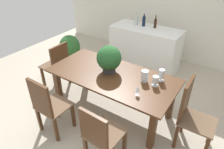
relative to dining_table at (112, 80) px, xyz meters
name	(u,v)px	position (x,y,z in m)	size (l,w,h in m)	color
ground_plane	(112,109)	(0.00, 0.00, -0.62)	(7.04, 7.04, 0.00)	#BCB29E
back_wall	(173,6)	(0.00, 2.60, 0.68)	(6.40, 0.10, 2.60)	silver
dining_table	(112,80)	(0.00, 0.00, 0.00)	(2.08, 1.00, 0.73)	#4C2D19
chair_foot_end	(191,113)	(1.29, 0.00, -0.05)	(0.47, 0.43, 1.05)	#4C2D19
chair_near_left	(48,105)	(-0.47, -0.96, -0.07)	(0.45, 0.43, 0.99)	#4C2D19
chair_head_end	(57,63)	(-1.30, 0.00, -0.09)	(0.44, 0.46, 0.94)	#4C2D19
chair_near_right	(100,134)	(0.47, -0.96, -0.09)	(0.45, 0.47, 0.94)	#4C2D19
flower_centerpiece	(109,59)	(-0.09, 0.05, 0.35)	(0.40, 0.40, 0.45)	#333338
crystal_vase_left	(155,80)	(0.70, 0.10, 0.20)	(0.10, 0.10, 0.16)	silver
crystal_vase_center_near	(145,75)	(0.52, 0.11, 0.22)	(0.11, 0.11, 0.19)	silver
crystal_vase_right	(161,74)	(0.72, 0.27, 0.22)	(0.09, 0.09, 0.19)	silver
wine_glass	(138,89)	(0.59, -0.25, 0.21)	(0.06, 0.06, 0.14)	silver
kitchen_counter	(145,48)	(-0.22, 1.70, -0.13)	(1.54, 0.67, 0.97)	white
wine_bottle_clear	(144,21)	(-0.34, 1.78, 0.46)	(0.07, 0.07, 0.27)	#0F1E38
wine_bottle_amber	(136,20)	(-0.52, 1.76, 0.46)	(0.08, 0.08, 0.29)	#B2BFB7
wine_bottle_dark	(155,23)	(-0.08, 1.81, 0.45)	(0.06, 0.06, 0.27)	black
potted_plant_floor	(70,47)	(-1.95, 0.99, -0.27)	(0.51, 0.51, 0.65)	#423D38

